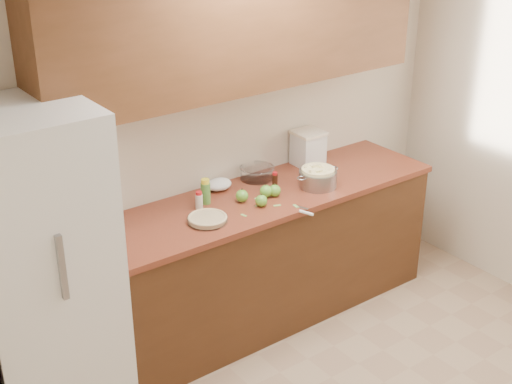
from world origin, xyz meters
TOP-DOWN VIEW (x-y plane):
  - room_shell at (0.00, 0.00)m, footprint 3.60×3.60m
  - counter_run at (0.00, 1.48)m, footprint 2.64×0.68m
  - upper_cabinets at (0.00, 1.63)m, footprint 2.60×0.34m
  - fridge at (-1.44, 1.44)m, footprint 0.70×0.70m
  - pie at (-0.43, 1.36)m, footprint 0.24×0.24m
  - colander at (0.44, 1.36)m, footprint 0.34×0.25m
  - flour_canister at (0.63, 1.69)m, footprint 0.21×0.21m
  - tablet at (-0.99, 1.67)m, footprint 0.25×0.20m
  - paring_knife at (0.12, 1.10)m, footprint 0.09×0.19m
  - lemon_bottle at (-0.29, 1.58)m, footprint 0.06×0.06m
  - cinnamon_shaker at (-0.37, 1.55)m, footprint 0.05×0.05m
  - vanilla_bottle at (0.21, 1.52)m, footprint 0.04×0.04m
  - mixing_bowl at (0.19, 1.70)m, footprint 0.24×0.24m
  - paper_towel at (-0.11, 1.71)m, footprint 0.22×0.20m
  - apple_left at (-0.10, 1.47)m, footprint 0.08×0.08m
  - apple_center at (0.06, 1.43)m, footprint 0.08×0.08m
  - apple_front at (-0.04, 1.34)m, footprint 0.08×0.08m
  - apple_extra at (0.12, 1.41)m, footprint 0.08×0.08m
  - peel_a at (0.04, 1.29)m, footprint 0.05×0.03m
  - peel_b at (-0.21, 1.30)m, footprint 0.02×0.04m
  - peel_c at (-0.06, 1.36)m, footprint 0.03×0.03m
  - peel_d at (0.13, 1.21)m, footprint 0.03×0.05m
  - peel_e at (0.00, 1.43)m, footprint 0.03×0.05m

SIDE VIEW (x-z plane):
  - counter_run at x=0.00m, z-range 0.00..0.92m
  - fridge at x=-1.44m, z-range 0.00..1.80m
  - peel_a at x=0.04m, z-range 0.92..0.92m
  - peel_b at x=-0.21m, z-range 0.92..0.92m
  - peel_c at x=-0.06m, z-range 0.92..0.92m
  - peel_d at x=0.13m, z-range 0.92..0.92m
  - peel_e at x=0.00m, z-range 0.92..0.92m
  - tablet at x=-0.99m, z-range 0.92..0.94m
  - paring_knife at x=0.12m, z-range 0.92..0.94m
  - pie at x=-0.43m, z-range 0.92..0.96m
  - paper_towel at x=-0.11m, z-range 0.92..0.99m
  - apple_front at x=-0.04m, z-range 0.91..1.00m
  - apple_extra at x=0.12m, z-range 0.91..1.01m
  - apple_left at x=-0.10m, z-range 0.91..1.01m
  - apple_center at x=0.06m, z-range 0.91..1.01m
  - mixing_bowl at x=0.19m, z-range 0.92..1.01m
  - vanilla_bottle at x=0.21m, z-range 0.92..1.02m
  - cinnamon_shaker at x=-0.37m, z-range 0.92..1.03m
  - colander at x=0.44m, z-range 0.92..1.04m
  - lemon_bottle at x=-0.29m, z-range 0.92..1.08m
  - flour_canister at x=0.63m, z-range 0.92..1.17m
  - room_shell at x=0.00m, z-range -0.50..3.10m
  - upper_cabinets at x=0.00m, z-range 1.60..2.30m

